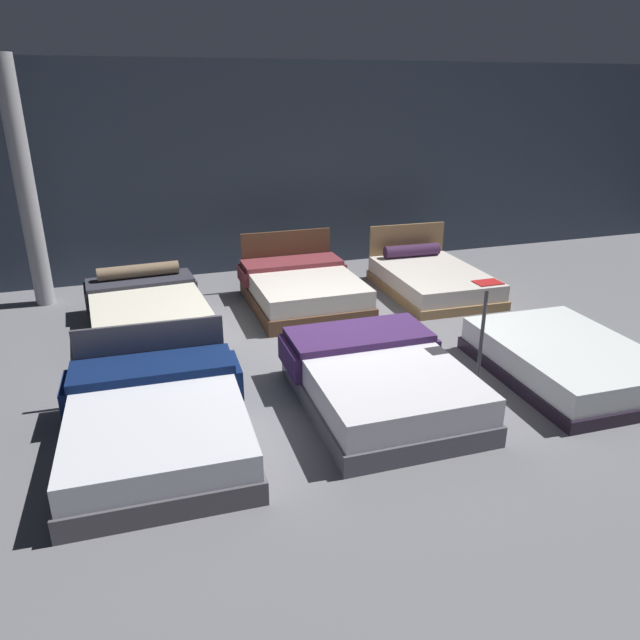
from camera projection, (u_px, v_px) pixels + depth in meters
name	position (u px, v px, depth m)	size (l,w,h in m)	color
ground_plane	(338.00, 350.00, 7.38)	(18.00, 18.00, 0.02)	slate
showroom_back_wall	(262.00, 170.00, 10.11)	(18.00, 0.06, 3.50)	#333D4C
bed_0	(157.00, 422.00, 5.33)	(1.72, 2.14, 0.84)	#504D54
bed_1	(379.00, 381.00, 6.04)	(1.67, 2.16, 0.56)	#55535D
bed_2	(566.00, 360.00, 6.63)	(1.60, 2.20, 0.41)	black
bed_3	(147.00, 310.00, 8.02)	(1.64, 2.17, 0.68)	#2B2F31
bed_4	(303.00, 289.00, 8.79)	(1.64, 2.00, 0.94)	brown
bed_5	(431.00, 279.00, 9.41)	(1.53, 2.20, 0.89)	#96734A
price_sign	(481.00, 346.00, 6.32)	(0.28, 0.24, 1.20)	#3F3F44
support_pillar	(25.00, 187.00, 8.34)	(0.27, 0.27, 3.50)	#99999E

